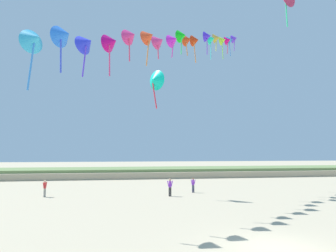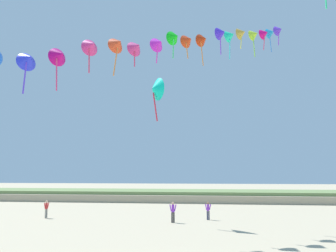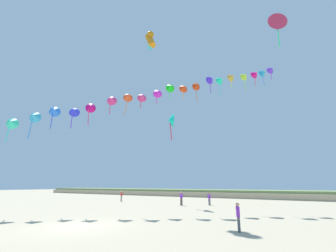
{
  "view_description": "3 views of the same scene",
  "coord_description": "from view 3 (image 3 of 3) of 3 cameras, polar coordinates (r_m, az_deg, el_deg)",
  "views": [
    {
      "loc": [
        -6.65,
        -12.17,
        4.1
      ],
      "look_at": [
        -2.39,
        13.94,
        6.42
      ],
      "focal_mm": 32.0,
      "sensor_mm": 36.0,
      "label": 1
    },
    {
      "loc": [
        1.62,
        -13.18,
        3.95
      ],
      "look_at": [
        -1.54,
        10.13,
        7.06
      ],
      "focal_mm": 38.0,
      "sensor_mm": 36.0,
      "label": 2
    },
    {
      "loc": [
        12.52,
        -9.15,
        2.42
      ],
      "look_at": [
        0.3,
        9.45,
        8.28
      ],
      "focal_mm": 24.0,
      "sensor_mm": 36.0,
      "label": 3
    }
  ],
  "objects": [
    {
      "name": "ground_plane",
      "position": [
        15.7,
        -22.04,
        -22.61
      ],
      "size": [
        240.0,
        240.0,
        0.0
      ],
      "primitive_type": "plane",
      "color": "tan"
    },
    {
      "name": "dune_ridge",
      "position": [
        49.95,
        19.55,
        -15.9
      ],
      "size": [
        120.0,
        11.23,
        1.43
      ],
      "color": "tan",
      "rests_on": "ground"
    },
    {
      "name": "person_near_left",
      "position": [
        28.83,
        3.41,
        -17.65
      ],
      "size": [
        0.58,
        0.22,
        1.64
      ],
      "color": "black",
      "rests_on": "ground"
    },
    {
      "name": "person_near_right",
      "position": [
        13.47,
        17.4,
        -20.76
      ],
      "size": [
        0.35,
        0.47,
        1.49
      ],
      "color": "#474C56",
      "rests_on": "ground"
    },
    {
      "name": "person_mid_center",
      "position": [
        29.49,
        10.44,
        -17.53
      ],
      "size": [
        0.53,
        0.21,
        1.51
      ],
      "color": "#282D4C",
      "rests_on": "ground"
    },
    {
      "name": "person_far_left",
      "position": [
        36.91,
        -11.73,
        -16.83
      ],
      "size": [
        0.32,
        0.51,
        1.55
      ],
      "color": "gray",
      "rests_on": "ground"
    },
    {
      "name": "kite_banner_string",
      "position": [
        28.11,
        -0.91,
        8.87
      ],
      "size": [
        22.97,
        28.78,
        20.16
      ],
      "color": "#15CD2F"
    },
    {
      "name": "large_kite_low_lead",
      "position": [
        31.34,
        25.85,
        22.42
      ],
      "size": [
        2.26,
        1.54,
        4.25
      ],
      "color": "#C02A4C"
    },
    {
      "name": "large_kite_mid_trail",
      "position": [
        31.46,
        -4.5,
        20.9
      ],
      "size": [
        1.82,
        1.19,
        2.84
      ],
      "color": "#C87510"
    },
    {
      "name": "large_kite_high_solo",
      "position": [
        30.77,
        0.72,
        1.41
      ],
      "size": [
        1.73,
        1.93,
        3.76
      ],
      "color": "#0BD8B7"
    }
  ]
}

